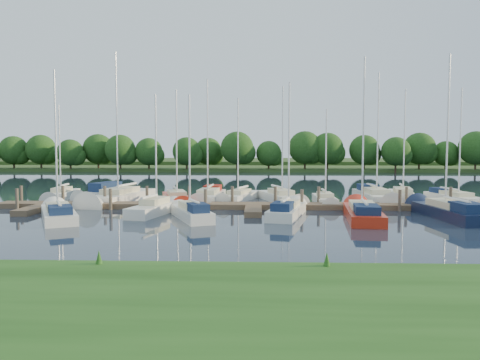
{
  "coord_description": "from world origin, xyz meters",
  "views": [
    {
      "loc": [
        0.3,
        -27.99,
        4.72
      ],
      "look_at": [
        -1.06,
        8.0,
        2.2
      ],
      "focal_mm": 35.0,
      "sensor_mm": 36.0,
      "label": 1
    }
  ],
  "objects_px": {
    "sailboat_n_0": "(62,196)",
    "sailboat_s_2": "(191,214)",
    "dock": "(254,207)",
    "sailboat_n_5": "(239,198)",
    "motorboat": "(104,194)"
  },
  "relations": [
    {
      "from": "sailboat_n_0",
      "to": "sailboat_s_2",
      "type": "bearing_deg",
      "value": 133.02
    },
    {
      "from": "dock",
      "to": "sailboat_s_2",
      "type": "bearing_deg",
      "value": -129.52
    },
    {
      "from": "sailboat_n_5",
      "to": "sailboat_s_2",
      "type": "bearing_deg",
      "value": 94.41
    },
    {
      "from": "dock",
      "to": "sailboat_n_0",
      "type": "relative_size",
      "value": 4.48
    },
    {
      "from": "motorboat",
      "to": "sailboat_s_2",
      "type": "bearing_deg",
      "value": 148.39
    },
    {
      "from": "dock",
      "to": "motorboat",
      "type": "relative_size",
      "value": 6.06
    },
    {
      "from": "motorboat",
      "to": "sailboat_s_2",
      "type": "xyz_separation_m",
      "value": [
        9.92,
        -12.31,
        -0.04
      ]
    },
    {
      "from": "sailboat_n_0",
      "to": "motorboat",
      "type": "xyz_separation_m",
      "value": [
        3.77,
        0.49,
        0.09
      ]
    },
    {
      "from": "sailboat_n_0",
      "to": "dock",
      "type": "bearing_deg",
      "value": 152.55
    },
    {
      "from": "sailboat_n_0",
      "to": "sailboat_n_5",
      "type": "xyz_separation_m",
      "value": [
        16.39,
        -0.95,
        -0.01
      ]
    },
    {
      "from": "sailboat_n_0",
      "to": "sailboat_n_5",
      "type": "bearing_deg",
      "value": 170.52
    },
    {
      "from": "sailboat_n_0",
      "to": "motorboat",
      "type": "distance_m",
      "value": 3.8
    },
    {
      "from": "dock",
      "to": "sailboat_n_0",
      "type": "height_order",
      "value": "sailboat_n_0"
    },
    {
      "from": "motorboat",
      "to": "sailboat_n_0",
      "type": "bearing_deg",
      "value": 26.9
    },
    {
      "from": "dock",
      "to": "sailboat_n_0",
      "type": "bearing_deg",
      "value": 158.72
    }
  ]
}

